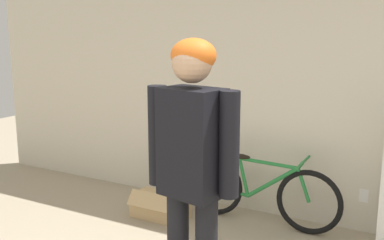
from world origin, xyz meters
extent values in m
cube|color=beige|center=(0.00, 2.91, 1.30)|extent=(8.00, 0.06, 2.60)
cube|color=white|center=(0.55, 2.87, 0.35)|extent=(0.08, 0.01, 0.12)
cube|color=black|center=(-0.20, 0.96, 1.19)|extent=(0.40, 0.31, 0.65)
cylinder|color=black|center=(-0.44, 0.96, 1.20)|extent=(0.12, 0.12, 0.61)
cylinder|color=black|center=(0.04, 0.96, 1.20)|extent=(0.12, 0.12, 0.61)
sphere|color=tan|center=(-0.20, 0.96, 1.65)|extent=(0.23, 0.23, 0.23)
ellipsoid|color=orange|center=(-0.20, 0.98, 1.69)|extent=(0.27, 0.25, 0.20)
torus|color=black|center=(-0.83, 2.59, 0.30)|extent=(0.61, 0.05, 0.61)
torus|color=black|center=(0.12, 2.59, 0.30)|extent=(0.61, 0.05, 0.61)
cylinder|color=#237A38|center=(-0.65, 2.59, 0.28)|extent=(0.37, 0.03, 0.08)
cylinder|color=#237A38|center=(-0.70, 2.59, 0.46)|extent=(0.29, 0.03, 0.34)
cylinder|color=#237A38|center=(-0.52, 2.59, 0.44)|extent=(0.13, 0.03, 0.37)
cylinder|color=#237A38|center=(-0.23, 2.59, 0.43)|extent=(0.50, 0.04, 0.38)
cylinder|color=#237A38|center=(-0.28, 2.59, 0.62)|extent=(0.57, 0.03, 0.05)
cylinder|color=#237A38|center=(0.07, 2.59, 0.46)|extent=(0.15, 0.03, 0.32)
cylinder|color=#237A38|center=(0.03, 2.59, 0.64)|extent=(0.07, 0.03, 0.08)
cylinder|color=#237A38|center=(0.05, 2.59, 0.67)|extent=(0.02, 0.46, 0.02)
ellipsoid|color=black|center=(-0.56, 2.59, 0.64)|extent=(0.22, 0.08, 0.05)
cube|color=tan|center=(-1.27, 2.27, 0.11)|extent=(0.55, 0.30, 0.23)
cube|color=tan|center=(-1.27, 2.12, 0.22)|extent=(0.52, 0.11, 0.14)
camera|label=1|loc=(1.02, -1.29, 1.83)|focal=42.00mm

